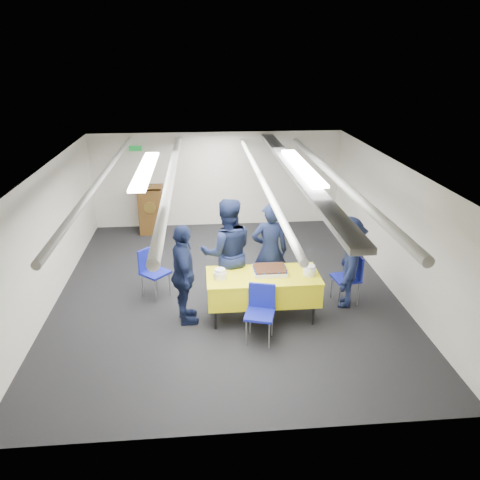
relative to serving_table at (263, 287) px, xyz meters
name	(u,v)px	position (x,y,z in m)	size (l,w,h in m)	color
ground	(226,289)	(-0.53, 1.02, -0.56)	(7.00, 7.00, 0.00)	black
room_shell	(229,188)	(-0.44, 1.42, 1.25)	(6.00, 7.00, 2.30)	silver
serving_table	(263,287)	(0.00, 0.00, 0.00)	(1.80, 0.82, 0.77)	black
sheet_cake	(270,270)	(0.12, 0.08, 0.26)	(0.54, 0.42, 0.09)	white
plate_stack_left	(220,274)	(-0.68, -0.05, 0.28)	(0.20, 0.20, 0.16)	white
plate_stack_right	(309,270)	(0.73, -0.05, 0.28)	(0.21, 0.21, 0.16)	white
podium	(151,208)	(-2.13, 4.06, 0.05)	(0.62, 0.53, 1.25)	brown
chair_near	(261,307)	(-0.11, -0.58, -0.03)	(0.52, 0.52, 0.87)	gray
chair_right	(351,273)	(1.57, 0.41, -0.03)	(0.48, 0.48, 0.87)	gray
chair_left	(152,267)	(-1.85, 0.95, -0.03)	(0.59, 0.59, 0.87)	gray
sailor_a	(270,251)	(0.21, 0.69, 0.31)	(0.64, 0.42, 1.75)	black
sailor_b	(227,253)	(-0.54, 0.55, 0.38)	(0.91, 0.71, 1.88)	black
sailor_c	(184,275)	(-1.25, -0.01, 0.27)	(0.97, 0.40, 1.65)	black
sailor_d	(347,263)	(1.45, 0.29, 0.23)	(1.02, 0.59, 1.58)	black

